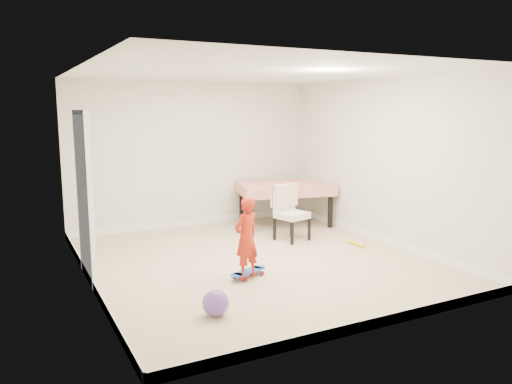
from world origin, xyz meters
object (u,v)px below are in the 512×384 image
skateboard (248,274)px  balloon (216,303)px  child (246,240)px  dining_table (285,204)px  dining_chair (292,213)px

skateboard → balloon: (-0.83, -0.93, 0.10)m
child → balloon: child is taller
dining_table → child: size_ratio=1.61×
skateboard → balloon: bearing=-153.3°
skateboard → child: size_ratio=0.57×
dining_chair → child: bearing=-151.9°
skateboard → dining_chair: bearing=21.0°
balloon → skateboard: bearing=48.0°
dining_chair → balloon: 3.20m
dining_chair → dining_table: bearing=50.9°
child → skateboard: bearing=-151.4°
dining_table → dining_chair: (-0.47, -1.03, 0.06)m
dining_table → dining_chair: 1.14m
skateboard → child: bearing=-150.8°
child → balloon: (-0.77, -0.84, -0.37)m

